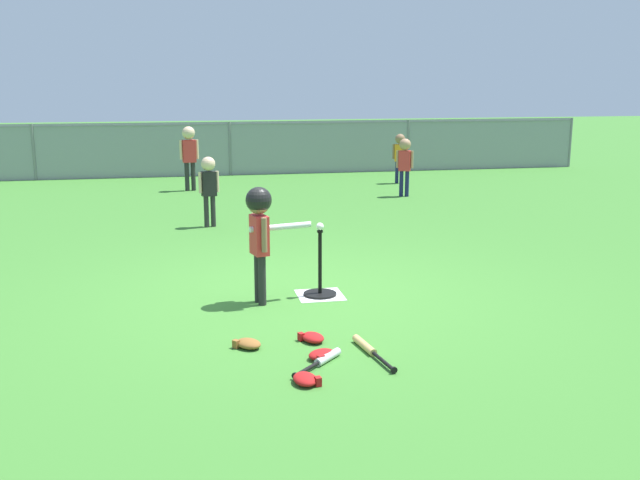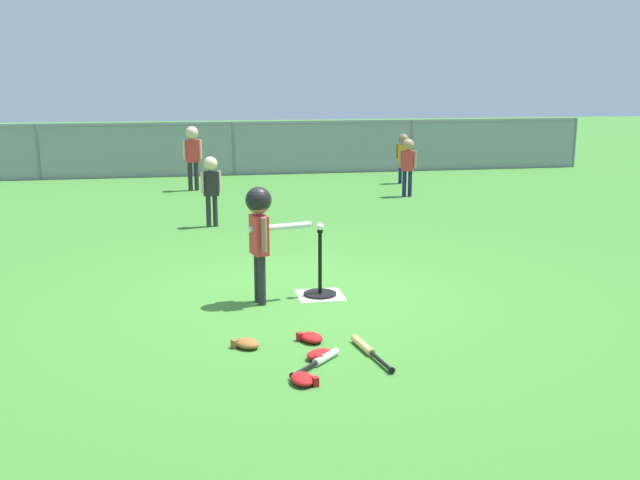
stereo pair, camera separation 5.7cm
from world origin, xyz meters
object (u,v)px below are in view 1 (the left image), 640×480
(baseball_on_tee, at_px, (320,227))
(fielder_deep_left, at_px, (209,182))
(batting_tee, at_px, (320,285))
(spare_bat_silver, at_px, (323,360))
(glove_by_plate, at_px, (312,337))
(glove_near_bats, at_px, (248,344))
(glove_outfield_drop, at_px, (322,355))
(spare_bat_wood, at_px, (368,348))
(fielder_near_right, at_px, (405,159))
(glove_tossed_aside, at_px, (306,379))
(batter_child, at_px, (260,221))
(fielder_near_left, at_px, (400,152))
(fielder_deep_right, at_px, (189,150))

(baseball_on_tee, bearing_deg, fielder_deep_left, 103.94)
(batting_tee, bearing_deg, spare_bat_silver, -100.33)
(glove_by_plate, relative_size, glove_near_bats, 0.96)
(fielder_deep_left, distance_m, glove_near_bats, 4.87)
(glove_by_plate, height_order, glove_outfield_drop, same)
(spare_bat_wood, distance_m, glove_outfield_drop, 0.38)
(batting_tee, relative_size, baseball_on_tee, 8.70)
(batting_tee, distance_m, spare_bat_silver, 1.72)
(fielder_near_right, bearing_deg, glove_outfield_drop, -112.08)
(glove_tossed_aside, bearing_deg, glove_by_plate, 76.25)
(fielder_deep_left, distance_m, glove_tossed_aside, 5.64)
(spare_bat_wood, relative_size, glove_tossed_aside, 2.95)
(fielder_deep_left, bearing_deg, batter_child, -85.40)
(batting_tee, bearing_deg, fielder_near_left, 67.20)
(fielder_deep_right, distance_m, fielder_deep_left, 3.50)
(fielder_near_right, bearing_deg, batter_child, -119.15)
(spare_bat_silver, relative_size, glove_by_plate, 1.71)
(fielder_near_left, xyz_separation_m, glove_near_bats, (-3.87, -8.50, -0.60))
(spare_bat_wood, height_order, glove_tossed_aside, glove_tossed_aside)
(fielder_near_left, xyz_separation_m, fielder_deep_left, (-3.93, -3.68, 0.01))
(fielder_near_left, height_order, glove_by_plate, fielder_near_left)
(batter_child, relative_size, glove_tossed_aside, 4.57)
(baseball_on_tee, xyz_separation_m, fielder_deep_right, (-1.08, 7.05, 0.09))
(fielder_near_right, bearing_deg, glove_near_bats, -116.61)
(batter_child, height_order, spare_bat_wood, batter_child)
(fielder_near_left, distance_m, spare_bat_silver, 9.56)
(batter_child, xyz_separation_m, fielder_deep_right, (-0.49, 7.19, -0.02))
(baseball_on_tee, height_order, batter_child, batter_child)
(baseball_on_tee, distance_m, batter_child, 0.61)
(batter_child, bearing_deg, fielder_deep_right, 93.93)
(batter_child, height_order, fielder_near_right, batter_child)
(batting_tee, height_order, glove_outfield_drop, batting_tee)
(batting_tee, height_order, spare_bat_wood, batting_tee)
(baseball_on_tee, distance_m, glove_tossed_aside, 2.19)
(fielder_near_left, distance_m, fielder_deep_right, 4.13)
(baseball_on_tee, height_order, spare_bat_silver, baseball_on_tee)
(fielder_near_left, relative_size, fielder_deep_right, 0.82)
(batting_tee, height_order, fielder_deep_right, fielder_deep_right)
(batter_child, xyz_separation_m, spare_bat_silver, (0.28, -1.55, -0.75))
(baseball_on_tee, xyz_separation_m, spare_bat_silver, (-0.31, -1.69, -0.65))
(fielder_near_right, relative_size, fielder_deep_left, 1.03)
(fielder_near_right, distance_m, glove_tossed_aside, 8.30)
(fielder_deep_right, bearing_deg, batting_tee, -81.29)
(batter_child, relative_size, glove_near_bats, 4.04)
(spare_bat_wood, bearing_deg, spare_bat_silver, -157.98)
(baseball_on_tee, xyz_separation_m, glove_near_bats, (-0.82, -1.27, -0.65))
(fielder_deep_right, height_order, spare_bat_silver, fielder_deep_right)
(spare_bat_wood, xyz_separation_m, glove_tossed_aside, (-0.57, -0.49, 0.01))
(glove_tossed_aside, xyz_separation_m, glove_outfield_drop, (0.20, 0.42, 0.00))
(baseball_on_tee, distance_m, glove_near_bats, 1.64)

